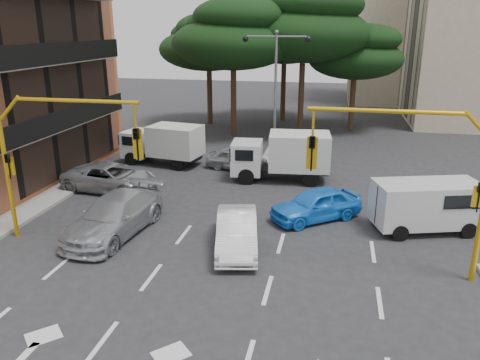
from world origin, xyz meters
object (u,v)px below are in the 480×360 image
object	(u,v)px
car_blue_compact	(316,204)
box_truck_a	(163,145)
signal_mast_right	(429,167)
car_silver_cross_b	(237,159)
car_silver_cross_a	(111,178)
street_lamp_center	(276,72)
car_white_hatch	(237,231)
car_silver_wagon	(114,216)
van_white	(426,206)
signal_mast_left	(44,145)
box_truck_b	(281,157)

from	to	relation	value
car_blue_compact	box_truck_a	distance (m)	11.95
signal_mast_right	car_silver_cross_b	distance (m)	14.33
car_silver_cross_a	street_lamp_center	bearing A→B (deg)	-36.41
car_silver_cross_a	box_truck_a	bearing A→B (deg)	-3.29
car_blue_compact	car_silver_cross_a	bearing A→B (deg)	-136.33
signal_mast_right	box_truck_a	distance (m)	17.60
car_silver_cross_b	car_white_hatch	bearing A→B (deg)	-159.70
car_silver_wagon	box_truck_a	distance (m)	10.31
street_lamp_center	car_blue_compact	bearing A→B (deg)	-71.87
box_truck_a	van_white	bearing A→B (deg)	-107.27
car_blue_compact	van_white	bearing A→B (deg)	49.65
signal_mast_left	box_truck_a	world-z (taller)	signal_mast_left
street_lamp_center	van_white	size ratio (longest dim) A/B	1.82
box_truck_a	box_truck_b	bearing A→B (deg)	-93.05
car_white_hatch	car_silver_cross_a	world-z (taller)	car_white_hatch
signal_mast_left	signal_mast_right	bearing A→B (deg)	0.00
street_lamp_center	box_truck_b	xyz separation A→B (m)	(1.00, -4.50, -4.10)
van_white	box_truck_a	distance (m)	15.92
street_lamp_center	car_silver_wagon	distance (m)	14.58
signal_mast_right	car_white_hatch	world-z (taller)	signal_mast_right
car_blue_compact	street_lamp_center	bearing A→B (deg)	160.85
car_silver_wagon	signal_mast_left	bearing A→B (deg)	-146.03
car_silver_wagon	car_silver_cross_b	bearing A→B (deg)	80.12
street_lamp_center	van_white	distance (m)	13.35
car_blue_compact	car_silver_wagon	bearing A→B (deg)	-105.34
signal_mast_right	car_silver_wagon	bearing A→B (deg)	174.87
car_silver_wagon	box_truck_a	xyz separation A→B (m)	(-1.74, 10.15, 0.44)
car_silver_cross_a	box_truck_b	size ratio (longest dim) A/B	0.93
signal_mast_right	signal_mast_left	size ratio (longest dim) A/B	1.00
car_blue_compact	box_truck_b	bearing A→B (deg)	165.38
signal_mast_right	car_blue_compact	size ratio (longest dim) A/B	1.45
car_silver_cross_a	car_silver_wagon	bearing A→B (deg)	-146.06
street_lamp_center	car_silver_cross_a	distance (m)	11.91
street_lamp_center	box_truck_a	xyz separation A→B (m)	(-6.52, -2.82, -4.20)
van_white	box_truck_b	size ratio (longest dim) A/B	0.79
signal_mast_left	box_truck_b	world-z (taller)	signal_mast_left
signal_mast_right	car_white_hatch	size ratio (longest dim) A/B	1.40
signal_mast_left	car_white_hatch	size ratio (longest dim) A/B	1.40
signal_mast_left	van_white	xyz separation A→B (m)	(14.49, 4.01, -2.82)
street_lamp_center	car_silver_cross_a	world-z (taller)	street_lamp_center
signal_mast_left	van_white	bearing A→B (deg)	15.46
signal_mast_left	car_silver_cross_b	world-z (taller)	signal_mast_left
car_silver_cross_a	van_white	distance (m)	15.19
car_silver_cross_b	street_lamp_center	bearing A→B (deg)	-22.31
street_lamp_center	car_blue_compact	xyz separation A→B (m)	(3.19, -9.76, -4.72)
signal_mast_left	car_blue_compact	distance (m)	11.32
car_white_hatch	box_truck_a	bearing A→B (deg)	111.70
car_silver_cross_b	box_truck_a	size ratio (longest dim) A/B	0.74
car_white_hatch	van_white	size ratio (longest dim) A/B	1.00
car_white_hatch	box_truck_b	bearing A→B (deg)	74.25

